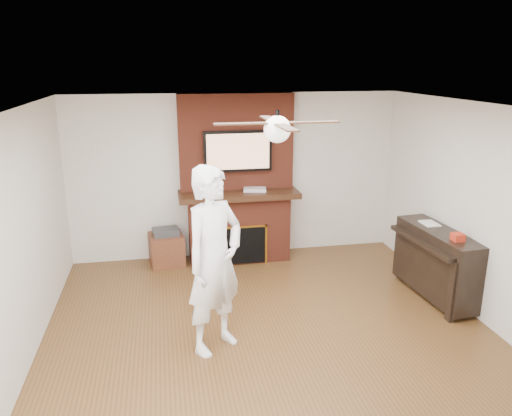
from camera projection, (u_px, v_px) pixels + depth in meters
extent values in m
cube|color=#4E3117|center=(275.00, 351.00, 5.42)|extent=(5.36, 5.86, 0.18)
cube|color=white|center=(278.00, 100.00, 4.66)|extent=(5.36, 5.86, 0.18)
cube|color=beige|center=(235.00, 175.00, 7.72)|extent=(5.36, 0.18, 2.50)
cube|color=beige|center=(1.00, 253.00, 4.58)|extent=(0.18, 5.86, 2.50)
cube|color=beige|center=(504.00, 221.00, 5.51)|extent=(0.18, 5.86, 2.50)
cube|color=maroon|center=(239.00, 228.00, 7.61)|extent=(1.50, 0.50, 1.00)
cube|color=black|center=(239.00, 194.00, 7.43)|extent=(1.78, 0.64, 0.08)
cube|color=maroon|center=(236.00, 142.00, 7.39)|extent=(1.70, 0.20, 1.42)
cube|color=black|center=(241.00, 245.00, 7.43)|extent=(0.70, 0.06, 0.55)
cube|color=#BF8C2D|center=(241.00, 227.00, 7.34)|extent=(0.78, 0.02, 0.03)
cube|color=#BF8C2D|center=(216.00, 247.00, 7.35)|extent=(0.03, 0.02, 0.61)
cube|color=#BF8C2D|center=(266.00, 244.00, 7.49)|extent=(0.03, 0.02, 0.61)
cube|color=black|center=(238.00, 151.00, 7.28)|extent=(1.00, 0.07, 0.60)
cube|color=tan|center=(238.00, 152.00, 7.25)|extent=(0.92, 0.01, 0.52)
cylinder|color=black|center=(277.00, 118.00, 4.71)|extent=(0.04, 0.04, 0.14)
sphere|color=white|center=(277.00, 129.00, 4.74)|extent=(0.26, 0.26, 0.26)
cube|color=black|center=(311.00, 122.00, 4.78)|extent=(0.55, 0.11, 0.01)
cube|color=black|center=(270.00, 119.00, 5.03)|extent=(0.11, 0.55, 0.01)
cube|color=black|center=(243.00, 124.00, 4.66)|extent=(0.55, 0.11, 0.01)
cube|color=black|center=(286.00, 127.00, 4.41)|extent=(0.11, 0.55, 0.01)
imported|color=white|center=(214.00, 261.00, 5.08)|extent=(0.87, 0.83, 1.98)
cube|color=#512717|center=(167.00, 249.00, 7.47)|extent=(0.54, 0.54, 0.47)
cube|color=#313234|center=(166.00, 232.00, 7.39)|extent=(0.41, 0.35, 0.09)
cube|color=black|center=(437.00, 262.00, 6.36)|extent=(0.51, 1.41, 0.85)
cube|color=black|center=(452.00, 292.00, 5.78)|extent=(0.06, 0.11, 0.75)
cube|color=black|center=(403.00, 253.00, 6.95)|extent=(0.06, 0.11, 0.75)
cube|color=black|center=(422.00, 242.00, 6.24)|extent=(0.25, 1.29, 0.05)
cube|color=silver|center=(430.00, 223.00, 6.49)|extent=(0.19, 0.27, 0.01)
cube|color=red|center=(458.00, 237.00, 5.88)|extent=(0.13, 0.13, 0.09)
cube|color=silver|center=(255.00, 189.00, 7.44)|extent=(0.36, 0.25, 0.05)
cylinder|color=orange|center=(226.00, 259.00, 7.58)|extent=(0.07, 0.07, 0.11)
cylinder|color=#2C702C|center=(242.00, 260.00, 7.55)|extent=(0.06, 0.06, 0.10)
cylinder|color=beige|center=(245.00, 259.00, 7.60)|extent=(0.07, 0.07, 0.10)
cylinder|color=#2D6589|center=(258.00, 258.00, 7.63)|extent=(0.06, 0.06, 0.09)
cylinder|color=#EE1C99|center=(241.00, 258.00, 7.62)|extent=(0.07, 0.07, 0.11)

